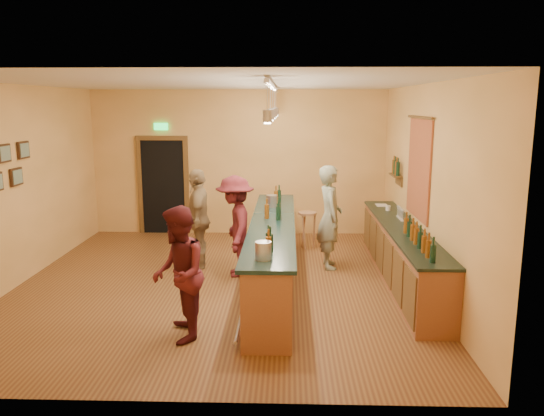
{
  "coord_description": "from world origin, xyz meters",
  "views": [
    {
      "loc": [
        1.11,
        -8.23,
        2.89
      ],
      "look_at": [
        0.85,
        0.2,
        1.23
      ],
      "focal_mm": 35.0,
      "sensor_mm": 36.0,
      "label": 1
    }
  ],
  "objects_px": {
    "customer_b": "(199,218)",
    "customer_c": "(235,226)",
    "bar_stool": "(307,219)",
    "bartender": "(330,217)",
    "back_counter": "(402,254)",
    "customer_a": "(178,274)",
    "tasting_bar": "(273,248)"
  },
  "relations": [
    {
      "from": "bartender",
      "to": "customer_c",
      "type": "xyz_separation_m",
      "value": [
        -1.63,
        -0.5,
        -0.06
      ]
    },
    {
      "from": "customer_b",
      "to": "customer_a",
      "type": "bearing_deg",
      "value": -0.46
    },
    {
      "from": "tasting_bar",
      "to": "customer_b",
      "type": "distance_m",
      "value": 1.67
    },
    {
      "from": "customer_a",
      "to": "customer_c",
      "type": "xyz_separation_m",
      "value": [
        0.45,
        2.54,
        0.02
      ]
    },
    {
      "from": "bar_stool",
      "to": "bartender",
      "type": "bearing_deg",
      "value": -74.05
    },
    {
      "from": "customer_b",
      "to": "customer_c",
      "type": "xyz_separation_m",
      "value": [
        0.7,
        -0.46,
        -0.03
      ]
    },
    {
      "from": "back_counter",
      "to": "customer_a",
      "type": "xyz_separation_m",
      "value": [
        -3.2,
        -2.24,
        0.35
      ]
    },
    {
      "from": "back_counter",
      "to": "tasting_bar",
      "type": "relative_size",
      "value": 0.89
    },
    {
      "from": "back_counter",
      "to": "tasting_bar",
      "type": "xyz_separation_m",
      "value": [
        -2.11,
        -0.18,
        0.12
      ]
    },
    {
      "from": "customer_a",
      "to": "bar_stool",
      "type": "height_order",
      "value": "customer_a"
    },
    {
      "from": "back_counter",
      "to": "customer_c",
      "type": "distance_m",
      "value": 2.79
    },
    {
      "from": "tasting_bar",
      "to": "customer_a",
      "type": "bearing_deg",
      "value": -117.94
    },
    {
      "from": "bartender",
      "to": "customer_a",
      "type": "bearing_deg",
      "value": 141.31
    },
    {
      "from": "customer_a",
      "to": "bar_stool",
      "type": "relative_size",
      "value": 2.23
    },
    {
      "from": "customer_a",
      "to": "customer_c",
      "type": "relative_size",
      "value": 0.98
    },
    {
      "from": "tasting_bar",
      "to": "customer_b",
      "type": "height_order",
      "value": "customer_b"
    },
    {
      "from": "bar_stool",
      "to": "back_counter",
      "type": "bearing_deg",
      "value": -53.96
    },
    {
      "from": "customer_c",
      "to": "back_counter",
      "type": "bearing_deg",
      "value": 74.92
    },
    {
      "from": "bartender",
      "to": "customer_a",
      "type": "distance_m",
      "value": 3.68
    },
    {
      "from": "customer_b",
      "to": "bar_stool",
      "type": "distance_m",
      "value": 2.37
    },
    {
      "from": "tasting_bar",
      "to": "bar_stool",
      "type": "distance_m",
      "value": 2.29
    },
    {
      "from": "bartender",
      "to": "customer_b",
      "type": "bearing_deg",
      "value": 86.52
    },
    {
      "from": "customer_a",
      "to": "tasting_bar",
      "type": "bearing_deg",
      "value": 140.03
    },
    {
      "from": "customer_b",
      "to": "bar_stool",
      "type": "relative_size",
      "value": 2.36
    },
    {
      "from": "customer_b",
      "to": "back_counter",
      "type": "bearing_deg",
      "value": 72.21
    },
    {
      "from": "back_counter",
      "to": "customer_c",
      "type": "height_order",
      "value": "customer_c"
    },
    {
      "from": "tasting_bar",
      "to": "bartender",
      "type": "height_order",
      "value": "bartender"
    },
    {
      "from": "customer_b",
      "to": "customer_c",
      "type": "height_order",
      "value": "customer_b"
    },
    {
      "from": "tasting_bar",
      "to": "customer_b",
      "type": "xyz_separation_m",
      "value": [
        -1.35,
        0.94,
        0.28
      ]
    },
    {
      "from": "customer_b",
      "to": "tasting_bar",
      "type": "bearing_deg",
      "value": 49.69
    },
    {
      "from": "bar_stool",
      "to": "tasting_bar",
      "type": "bearing_deg",
      "value": -106.1
    },
    {
      "from": "bartender",
      "to": "customer_b",
      "type": "relative_size",
      "value": 1.04
    }
  ]
}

